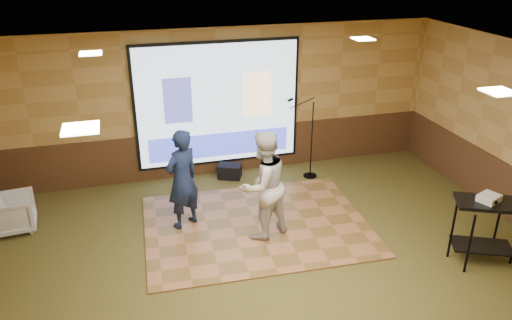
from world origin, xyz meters
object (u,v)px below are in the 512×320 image
object	(u,v)px
player_left	(182,179)
av_table	(487,219)
projector_screen	(218,106)
dance_floor	(256,225)
mic_stand	(308,155)
duffel_bag	(230,171)
player_right	(263,185)
banquet_chair	(13,213)
projector	(489,198)

from	to	relation	value
player_left	av_table	xyz separation A→B (m)	(4.20, -2.19, -0.17)
projector_screen	player_left	xyz separation A→B (m)	(-1.01, -1.93, -0.58)
dance_floor	mic_stand	size ratio (longest dim) A/B	2.17
dance_floor	av_table	world-z (taller)	av_table
dance_floor	duffel_bag	world-z (taller)	duffel_bag
player_left	mic_stand	xyz separation A→B (m)	(2.72, 1.27, -0.40)
player_right	av_table	xyz separation A→B (m)	(3.00, -1.55, -0.21)
dance_floor	banquet_chair	bearing A→B (deg)	166.14
dance_floor	banquet_chair	size ratio (longest dim) A/B	5.47
av_table	projector_screen	bearing A→B (deg)	127.73
player_left	duffel_bag	size ratio (longest dim) A/B	3.73
projector_screen	player_right	bearing A→B (deg)	-85.89
projector_screen	projector	world-z (taller)	projector_screen
dance_floor	player_right	bearing A→B (deg)	-86.15
projector_screen	banquet_chair	distance (m)	4.17
projector	banquet_chair	bearing A→B (deg)	135.30
av_table	duffel_bag	xyz separation A→B (m)	(-3.05, 3.84, -0.58)
player_left	av_table	world-z (taller)	player_left
projector	banquet_chair	distance (m)	7.54
dance_floor	player_left	bearing A→B (deg)	164.62
projector_screen	banquet_chair	xyz separation A→B (m)	(-3.79, -1.28, -1.16)
projector_screen	av_table	world-z (taller)	projector_screen
projector_screen	projector	size ratio (longest dim) A/B	11.01
banquet_chair	mic_stand	bearing A→B (deg)	-89.38
duffel_bag	projector	bearing A→B (deg)	-51.51
projector_screen	mic_stand	size ratio (longest dim) A/B	1.92
player_right	projector	world-z (taller)	player_right
mic_stand	banquet_chair	xyz separation A→B (m)	(-5.49, -0.62, -0.18)
duffel_bag	player_right	bearing A→B (deg)	-88.82
player_left	projector	size ratio (longest dim) A/B	5.73
projector	banquet_chair	world-z (taller)	projector
projector_screen	banquet_chair	size ratio (longest dim) A/B	4.84
projector	av_table	bearing A→B (deg)	-73.06
duffel_bag	mic_stand	bearing A→B (deg)	-13.45
dance_floor	projector	distance (m)	3.67
dance_floor	projector	bearing A→B (deg)	-31.46
projector_screen	player_left	distance (m)	2.26
projector	player_right	bearing A→B (deg)	130.32
player_left	av_table	bearing A→B (deg)	121.53
player_right	banquet_chair	bearing A→B (deg)	-40.82
av_table	banquet_chair	xyz separation A→B (m)	(-6.98, 2.84, -0.41)
projector_screen	banquet_chair	bearing A→B (deg)	-161.32
dance_floor	projector	xyz separation A→B (m)	(3.00, -1.84, 1.05)
projector_screen	mic_stand	distance (m)	2.08
projector_screen	duffel_bag	size ratio (longest dim) A/B	7.18
dance_floor	mic_stand	distance (m)	2.27
player_left	projector	world-z (taller)	player_left
mic_stand	banquet_chair	distance (m)	5.53
av_table	mic_stand	bearing A→B (deg)	113.21
av_table	projector	bearing A→B (deg)	129.63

